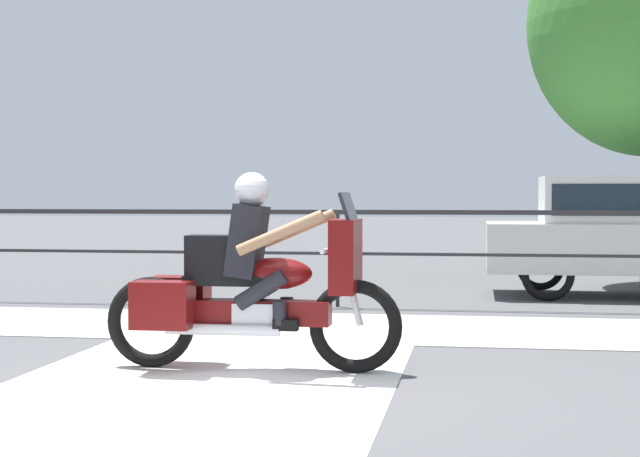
% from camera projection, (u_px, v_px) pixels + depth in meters
% --- Properties ---
extents(ground_plane, '(120.00, 120.00, 0.00)m').
position_uv_depth(ground_plane, '(236.00, 387.00, 7.34)').
color(ground_plane, '#4C4C4F').
extents(sidewalk_band, '(44.00, 2.40, 0.01)m').
position_uv_depth(sidewalk_band, '(312.00, 327.00, 10.69)').
color(sidewalk_band, '#B7B2A8').
rests_on(sidewalk_band, ground).
extents(crosswalk_band, '(2.99, 6.00, 0.01)m').
position_uv_depth(crosswalk_band, '(189.00, 391.00, 7.19)').
color(crosswalk_band, silver).
rests_on(crosswalk_band, ground).
extents(fence_railing, '(36.00, 0.05, 1.26)m').
position_uv_depth(fence_railing, '(338.00, 231.00, 12.63)').
color(fence_railing, '#232326').
rests_on(fence_railing, ground).
extents(motorcycle, '(2.48, 0.76, 1.63)m').
position_uv_depth(motorcycle, '(250.00, 284.00, 8.03)').
color(motorcycle, black).
rests_on(motorcycle, ground).
extents(parked_car, '(4.31, 1.71, 1.71)m').
position_uv_depth(parked_car, '(633.00, 229.00, 13.89)').
color(parked_car, silver).
rests_on(parked_car, ground).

